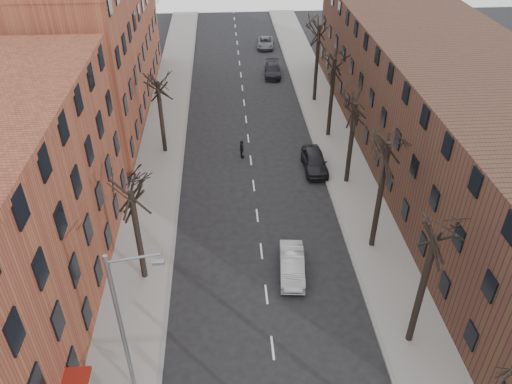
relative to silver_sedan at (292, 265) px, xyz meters
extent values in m
cube|color=gray|center=(-9.78, 17.26, -0.64)|extent=(4.00, 90.00, 0.15)
cube|color=gray|center=(6.22, 17.26, -0.64)|extent=(4.00, 90.00, 0.15)
cube|color=brown|center=(-17.78, 26.26, 6.29)|extent=(12.00, 28.00, 14.00)
cube|color=#462E21|center=(14.22, 12.26, 4.29)|extent=(12.00, 50.00, 10.00)
cylinder|color=slate|center=(-8.98, -7.74, 3.79)|extent=(0.20, 0.20, 9.00)
cylinder|color=slate|center=(-7.88, -7.74, 8.09)|extent=(2.39, 0.12, 0.46)
cube|color=slate|center=(-6.88, -7.74, 7.79)|extent=(0.50, 0.22, 0.14)
imported|color=#A1A4A8|center=(0.00, 0.00, 0.00)|extent=(1.88, 4.44, 1.42)
imported|color=black|center=(3.52, 12.43, 0.09)|extent=(1.92, 4.71, 1.60)
imported|color=black|center=(2.02, 33.76, -0.04)|extent=(2.24, 4.79, 1.35)
imported|color=slate|center=(2.02, 44.12, -0.07)|extent=(2.55, 4.80, 1.28)
imported|color=black|center=(-2.54, 14.80, 0.13)|extent=(0.50, 1.02, 1.69)
camera|label=1|loc=(-3.90, -23.24, 21.91)|focal=35.00mm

